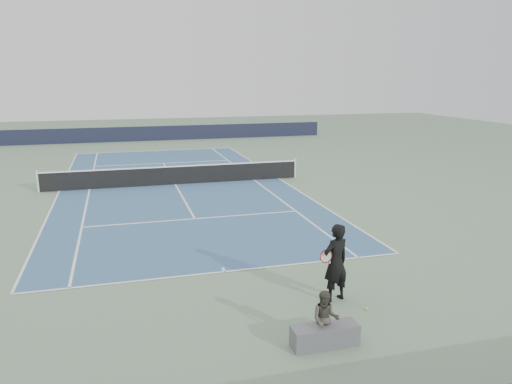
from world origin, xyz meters
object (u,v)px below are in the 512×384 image
object	(u,v)px
tennis_player	(336,263)
spectator_bench	(325,327)
tennis_ball	(366,309)
tennis_net	(175,175)

from	to	relation	value
tennis_player	spectator_bench	world-z (taller)	tennis_player
tennis_player	tennis_ball	bearing A→B (deg)	-54.84
tennis_net	tennis_player	bearing A→B (deg)	-81.17
tennis_net	tennis_player	distance (m)	14.51
tennis_ball	spectator_bench	world-z (taller)	spectator_bench
tennis_ball	spectator_bench	bearing A→B (deg)	-142.63
tennis_ball	spectator_bench	size ratio (longest dim) A/B	0.04
tennis_net	tennis_player	world-z (taller)	tennis_player
tennis_player	tennis_ball	xyz separation A→B (m)	(0.50, -0.71, -0.94)
spectator_bench	tennis_ball	bearing A→B (deg)	37.37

